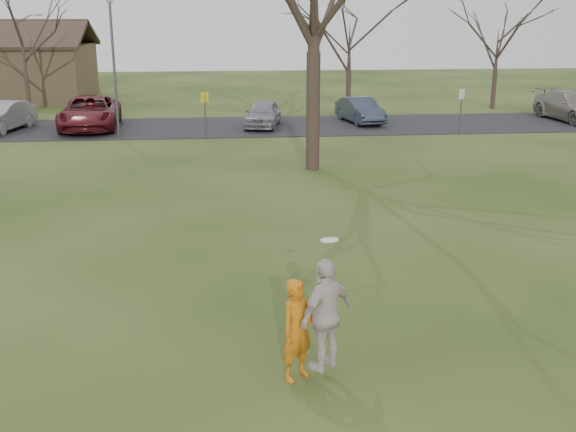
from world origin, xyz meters
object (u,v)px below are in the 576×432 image
object	(u,v)px
player_defender	(297,330)
lamp_post	(113,49)
car_5	(360,110)
car_7	(572,106)
car_1	(2,116)
catching_play	(326,314)
car_2	(90,113)
car_4	(263,114)

from	to	relation	value
player_defender	lamp_post	size ratio (longest dim) A/B	0.26
car_5	car_7	size ratio (longest dim) A/B	0.75
car_1	catching_play	xyz separation A→B (m)	(11.98, -24.65, 0.36)
car_7	lamp_post	size ratio (longest dim) A/B	0.83
lamp_post	car_5	bearing A→B (deg)	14.32
catching_play	car_2	bearing A→B (deg)	107.49
car_1	car_7	xyz separation A→B (m)	(28.98, 0.48, 0.05)
catching_play	car_7	bearing A→B (deg)	55.93
car_2	car_4	size ratio (longest dim) A/B	1.49
car_4	catching_play	distance (m)	24.71
car_2	car_1	bearing A→B (deg)	-178.88
catching_play	lamp_post	distance (m)	23.51
car_1	car_2	distance (m)	4.12
car_4	car_5	bearing A→B (deg)	20.77
car_7	lamp_post	xyz separation A→B (m)	(-23.19, -2.64, 3.17)
player_defender	car_7	size ratio (longest dim) A/B	0.32
car_7	player_defender	bearing A→B (deg)	-130.83
car_2	car_7	size ratio (longest dim) A/B	1.09
car_1	lamp_post	distance (m)	6.97
player_defender	car_4	bearing A→B (deg)	49.98
car_1	car_7	size ratio (longest dim) A/B	0.82
car_5	lamp_post	xyz separation A→B (m)	(-11.90, -3.04, 3.28)
car_4	car_5	xyz separation A→B (m)	(5.09, 0.83, -0.01)
car_1	car_7	distance (m)	28.98
car_1	lamp_post	size ratio (longest dim) A/B	0.69
car_1	lamp_post	world-z (taller)	lamp_post
car_5	car_2	bearing A→B (deg)	171.44
car_4	lamp_post	xyz separation A→B (m)	(-6.81, -2.20, 3.28)
car_2	car_5	world-z (taller)	car_2
car_2	car_4	world-z (taller)	car_2
lamp_post	car_1	bearing A→B (deg)	159.58
car_1	car_4	xyz separation A→B (m)	(12.59, 0.05, -0.05)
car_5	catching_play	size ratio (longest dim) A/B	1.83
car_4	catching_play	bearing A→B (deg)	-79.96
car_4	car_5	world-z (taller)	car_4
car_5	car_7	world-z (taller)	car_7
car_1	car_4	bearing A→B (deg)	13.10
player_defender	car_2	bearing A→B (deg)	69.07
player_defender	catching_play	size ratio (longest dim) A/B	0.77
car_2	car_7	bearing A→B (deg)	-2.74
car_4	car_7	bearing A→B (deg)	12.99
car_2	lamp_post	size ratio (longest dim) A/B	0.91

